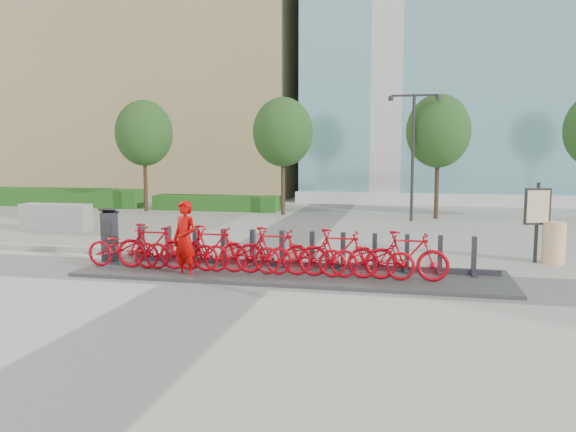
% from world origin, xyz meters
% --- Properties ---
extents(ground, '(120.00, 120.00, 0.00)m').
position_xyz_m(ground, '(0.00, 0.00, 0.00)').
color(ground, '#999B8D').
extents(gravel_patch, '(14.00, 14.00, 0.00)m').
position_xyz_m(gravel_patch, '(-10.00, 7.00, 0.01)').
color(gravel_patch, gray).
rests_on(gravel_patch, ground).
extents(hedge_a, '(10.00, 1.40, 0.90)m').
position_xyz_m(hedge_a, '(-14.00, 13.50, 0.45)').
color(hedge_a, '#257122').
rests_on(hedge_a, ground).
extents(hedge_b, '(6.00, 1.20, 0.70)m').
position_xyz_m(hedge_b, '(-5.00, 13.20, 0.35)').
color(hedge_b, '#257122').
rests_on(hedge_b, ground).
extents(tree_0, '(2.60, 2.60, 5.10)m').
position_xyz_m(tree_0, '(-8.00, 12.00, 3.59)').
color(tree_0, '#302414').
rests_on(tree_0, ground).
extents(tree_1, '(2.60, 2.60, 5.10)m').
position_xyz_m(tree_1, '(-1.50, 12.00, 3.59)').
color(tree_1, '#302414').
rests_on(tree_1, ground).
extents(tree_2, '(2.60, 2.60, 5.10)m').
position_xyz_m(tree_2, '(5.00, 12.00, 3.59)').
color(tree_2, '#302414').
rests_on(tree_2, ground).
extents(streetlamp, '(2.00, 0.20, 5.00)m').
position_xyz_m(streetlamp, '(4.00, 11.00, 3.13)').
color(streetlamp, black).
rests_on(streetlamp, ground).
extents(dock_pad, '(9.60, 2.40, 0.08)m').
position_xyz_m(dock_pad, '(1.30, 0.30, 0.04)').
color(dock_pad, '#393939').
rests_on(dock_pad, ground).
extents(dock_rail_posts, '(8.02, 0.50, 0.85)m').
position_xyz_m(dock_rail_posts, '(1.36, 0.77, 0.51)').
color(dock_rail_posts, '#292A30').
rests_on(dock_rail_posts, dock_pad).
extents(bike_0, '(1.80, 0.63, 0.94)m').
position_xyz_m(bike_0, '(-2.60, -0.05, 0.55)').
color(bike_0, '#AC020E').
rests_on(bike_0, dock_pad).
extents(bike_1, '(1.74, 0.49, 1.05)m').
position_xyz_m(bike_1, '(-1.88, -0.05, 0.60)').
color(bike_1, '#AC020E').
rests_on(bike_1, dock_pad).
extents(bike_2, '(1.80, 0.63, 0.94)m').
position_xyz_m(bike_2, '(-1.16, -0.05, 0.55)').
color(bike_2, '#AC020E').
rests_on(bike_2, dock_pad).
extents(bike_3, '(1.74, 0.49, 1.05)m').
position_xyz_m(bike_3, '(-0.44, -0.05, 0.60)').
color(bike_3, '#AC020E').
rests_on(bike_3, dock_pad).
extents(bike_4, '(1.80, 0.63, 0.94)m').
position_xyz_m(bike_4, '(0.28, -0.05, 0.55)').
color(bike_4, '#AC020E').
rests_on(bike_4, dock_pad).
extents(bike_5, '(1.74, 0.49, 1.05)m').
position_xyz_m(bike_5, '(1.00, -0.05, 0.60)').
color(bike_5, '#AC020E').
rests_on(bike_5, dock_pad).
extents(bike_6, '(1.80, 0.63, 0.94)m').
position_xyz_m(bike_6, '(1.72, -0.05, 0.55)').
color(bike_6, '#AC020E').
rests_on(bike_6, dock_pad).
extents(bike_7, '(1.74, 0.49, 1.05)m').
position_xyz_m(bike_7, '(2.44, -0.05, 0.60)').
color(bike_7, '#AC020E').
rests_on(bike_7, dock_pad).
extents(bike_8, '(1.80, 0.63, 0.94)m').
position_xyz_m(bike_8, '(3.16, -0.05, 0.55)').
color(bike_8, '#AC020E').
rests_on(bike_8, dock_pad).
extents(bike_9, '(1.74, 0.49, 1.05)m').
position_xyz_m(bike_9, '(3.88, -0.05, 0.60)').
color(bike_9, '#AC020E').
rests_on(bike_9, dock_pad).
extents(kiosk, '(0.45, 0.39, 1.33)m').
position_xyz_m(kiosk, '(-3.29, 0.55, 0.72)').
color(kiosk, '#292A30').
rests_on(kiosk, dock_pad).
extents(worker_red, '(0.73, 0.62, 1.71)m').
position_xyz_m(worker_red, '(-0.88, -0.48, 0.86)').
color(worker_red, '#B20402').
rests_on(worker_red, ground).
extents(construction_barrel, '(0.70, 0.70, 1.04)m').
position_xyz_m(construction_barrel, '(7.45, 3.00, 0.52)').
color(construction_barrel, orange).
rests_on(construction_barrel, ground).
extents(jersey_barrier, '(2.48, 0.77, 0.95)m').
position_xyz_m(jersey_barrier, '(-8.18, 5.46, 0.47)').
color(jersey_barrier, '#A0A0A0').
rests_on(jersey_barrier, ground).
extents(map_sign, '(0.66, 0.29, 2.01)m').
position_xyz_m(map_sign, '(7.03, 3.00, 1.33)').
color(map_sign, black).
rests_on(map_sign, ground).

